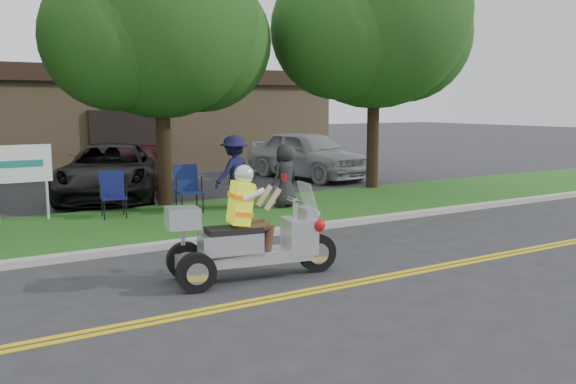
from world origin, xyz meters
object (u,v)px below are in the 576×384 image
parked_car_right (134,169)px  lawn_chair_b (113,191)px  parked_car_far_right (307,154)px  trike_scooter (247,240)px  lawn_chair_a (188,185)px  parked_car_mid (111,171)px

parked_car_right → lawn_chair_b: bearing=-90.0°
parked_car_right → parked_car_far_right: parked_car_far_right is taller
trike_scooter → parked_car_far_right: size_ratio=0.52×
lawn_chair_a → parked_car_mid: size_ratio=0.20×
parked_car_right → parked_car_far_right: size_ratio=0.89×
parked_car_mid → parked_car_right: (1.02, 1.24, -0.11)m
lawn_chair_a → parked_car_mid: parked_car_mid is taller
parked_car_mid → parked_car_far_right: (7.22, 1.10, 0.10)m
lawn_chair_a → parked_car_right: 4.81m
parked_car_mid → parked_car_right: parked_car_mid is taller
parked_car_mid → parked_car_right: size_ratio=1.22×
parked_car_right → parked_car_far_right: 6.20m
parked_car_far_right → parked_car_mid: bearing=-179.8°
trike_scooter → lawn_chair_a: 5.56m
trike_scooter → lawn_chair_b: 5.66m
parked_car_right → parked_car_mid: bearing=-107.1°
lawn_chair_a → parked_car_far_right: bearing=40.5°
lawn_chair_b → trike_scooter: bearing=-77.7°
lawn_chair_a → parked_car_mid: bearing=107.3°
trike_scooter → parked_car_mid: size_ratio=0.48×
trike_scooter → lawn_chair_a: bearing=86.9°
lawn_chair_b → lawn_chair_a: bearing=-0.0°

